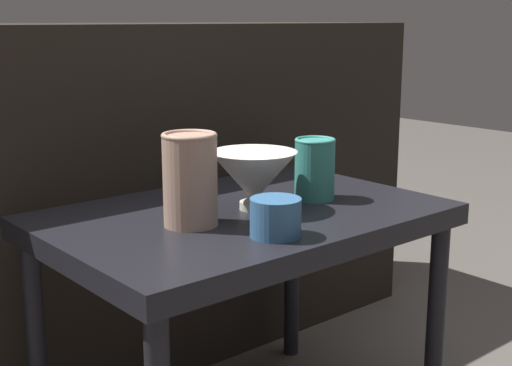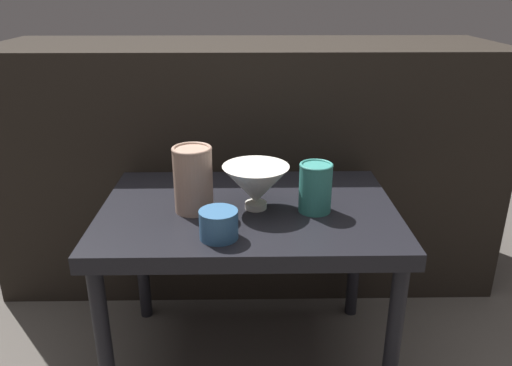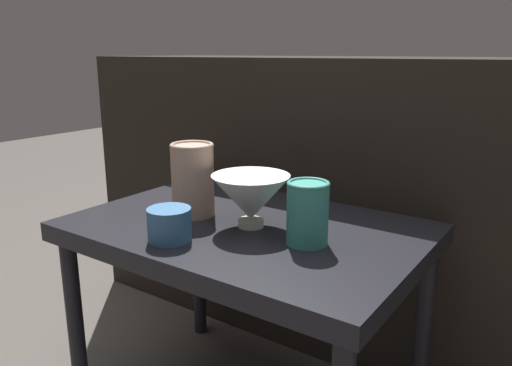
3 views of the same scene
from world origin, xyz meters
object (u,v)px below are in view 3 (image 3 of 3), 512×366
(bowl, at_px, (251,198))
(vase_textured_left, at_px, (193,179))
(vase_colorful_right, at_px, (308,212))
(cup, at_px, (169,224))

(bowl, distance_m, vase_textured_left, 0.15)
(vase_textured_left, height_order, vase_colorful_right, vase_textured_left)
(vase_textured_left, bearing_deg, cup, -65.03)
(vase_colorful_right, distance_m, cup, 0.26)
(vase_textured_left, bearing_deg, vase_colorful_right, -1.63)
(vase_textured_left, relative_size, cup, 1.91)
(vase_colorful_right, bearing_deg, cup, -148.92)
(vase_textured_left, xyz_separation_m, vase_colorful_right, (0.29, -0.01, -0.02))
(bowl, relative_size, vase_colorful_right, 1.33)
(vase_colorful_right, bearing_deg, vase_textured_left, 178.37)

